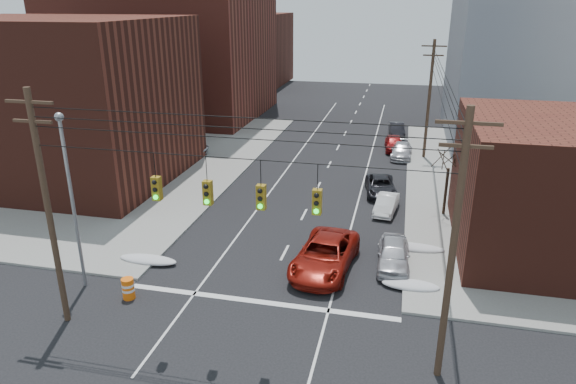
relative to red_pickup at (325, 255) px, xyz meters
The scene contains 26 objects.
sidewalk_nw 33.90m from the red_pickup, 151.02° to the left, with size 40.00×40.00×0.15m, color gray.
building_brick_near 27.74m from the red_pickup, 155.14° to the left, with size 20.00×16.00×13.00m, color #4F2017.
building_brick_far 69.78m from the red_pickup, 114.31° to the left, with size 22.00×18.00×12.00m, color #4F2017.
building_office 40.33m from the red_pickup, 59.93° to the left, with size 22.00×20.00×25.00m, color gray.
building_glass 63.94m from the red_pickup, 70.24° to the left, with size 20.00×18.00×22.00m, color gray.
utility_pole_left 14.35m from the red_pickup, 145.80° to the right, with size 2.20×0.28×11.00m.
utility_pole_right 10.75m from the red_pickup, 52.34° to the right, with size 2.20×0.28×11.00m.
utility_pole_far 24.63m from the red_pickup, 75.98° to the left, with size 2.20×0.28×11.00m.
traffic_signals 10.19m from the red_pickup, 108.57° to the right, with size 17.00×0.42×2.02m.
street_light 13.79m from the red_pickup, 159.35° to the right, with size 0.44×0.44×9.32m.
bare_tree 11.78m from the red_pickup, 53.65° to the left, with size 2.09×2.20×4.93m.
snow_nw 10.20m from the red_pickup, behind, with size 3.50×1.08×0.42m, color silver.
snow_ne 4.92m from the red_pickup, 12.80° to the right, with size 3.00×1.08×0.42m, color silver.
snow_east_far 5.89m from the red_pickup, 35.77° to the left, with size 4.00×1.08×0.42m, color silver.
red_pickup is the anchor object (origin of this frame).
parked_car_a 3.93m from the red_pickup, 17.57° to the left, with size 1.80×4.48×1.53m, color silver.
parked_car_b 9.60m from the red_pickup, 71.89° to the left, with size 1.32×3.78×1.24m, color white.
parked_car_c 13.00m from the red_pickup, 79.54° to the left, with size 2.20×4.77×1.33m, color black.
parked_car_d 23.49m from the red_pickup, 80.82° to the left, with size 1.91×4.69×1.36m, color #B6B5BA.
parked_car_e 25.73m from the red_pickup, 83.39° to the left, with size 1.76×4.37×1.49m, color maroon.
parked_car_f 31.78m from the red_pickup, 84.49° to the left, with size 1.52×4.35×1.43m, color black.
lot_car_a 22.99m from the red_pickup, 139.78° to the left, with size 1.54×4.43×1.46m, color silver.
lot_car_b 25.76m from the red_pickup, 131.94° to the left, with size 2.51×5.44×1.51m, color #B2B2B7.
lot_car_c 23.43m from the red_pickup, 147.44° to the left, with size 2.03×4.99×1.45m, color black.
lot_car_d 28.80m from the red_pickup, 136.18° to the left, with size 1.63×4.05×1.38m, color #B5B4BA.
construction_barrel 10.61m from the red_pickup, 150.57° to the right, with size 0.71×0.71×1.11m.
Camera 1 is at (6.35, -14.84, 14.30)m, focal length 32.00 mm.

